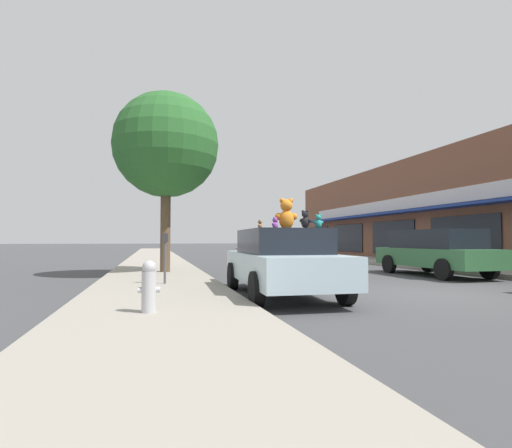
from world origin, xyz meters
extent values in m
plane|color=#424244|center=(0.00, 0.00, 0.00)|extent=(260.00, 260.00, 0.00)
cube|color=gray|center=(-6.16, 0.00, 0.08)|extent=(3.16, 90.00, 0.16)
cube|color=navy|center=(7.24, 10.41, 2.83)|extent=(1.02, 28.61, 0.12)
cube|color=silver|center=(7.70, 10.41, 3.38)|extent=(0.08, 27.25, 0.70)
cube|color=black|center=(7.71, 7.57, 1.40)|extent=(0.06, 4.31, 2.00)
cube|color=black|center=(7.71, 13.25, 1.40)|extent=(0.06, 4.31, 2.00)
cube|color=black|center=(7.71, 18.93, 1.40)|extent=(0.06, 4.31, 2.00)
cube|color=black|center=(7.71, 24.61, 1.40)|extent=(0.06, 4.31, 2.00)
cube|color=#ADC6D1|center=(-3.49, 0.56, 0.66)|extent=(2.01, 4.69, 0.62)
cube|color=black|center=(-3.49, 0.56, 1.24)|extent=(1.70, 2.60, 0.54)
cylinder|color=black|center=(-4.32, 2.02, 0.34)|extent=(0.23, 0.69, 0.69)
cylinder|color=black|center=(-2.54, 1.95, 0.34)|extent=(0.23, 0.69, 0.69)
cylinder|color=black|center=(-4.44, -0.84, 0.34)|extent=(0.23, 0.69, 0.69)
cylinder|color=black|center=(-2.66, -0.91, 0.34)|extent=(0.23, 0.69, 0.69)
ellipsoid|color=orange|center=(-3.34, 0.64, 1.73)|extent=(0.37, 0.32, 0.45)
sphere|color=orange|center=(-3.34, 0.64, 2.06)|extent=(0.31, 0.31, 0.28)
sphere|color=orange|center=(-3.24, 0.63, 2.17)|extent=(0.13, 0.13, 0.12)
sphere|color=orange|center=(-3.44, 0.65, 2.17)|extent=(0.13, 0.13, 0.12)
sphere|color=#FFBA41|center=(-3.33, 0.76, 2.04)|extent=(0.12, 0.12, 0.11)
sphere|color=orange|center=(-3.16, 0.65, 1.81)|extent=(0.18, 0.18, 0.16)
sphere|color=orange|center=(-3.52, 0.68, 1.81)|extent=(0.18, 0.18, 0.16)
ellipsoid|color=teal|center=(-2.99, -0.38, 1.60)|extent=(0.16, 0.14, 0.18)
sphere|color=teal|center=(-2.99, -0.38, 1.73)|extent=(0.13, 0.13, 0.12)
sphere|color=teal|center=(-2.95, -0.38, 1.77)|extent=(0.06, 0.06, 0.05)
sphere|color=teal|center=(-3.03, -0.37, 1.77)|extent=(0.06, 0.06, 0.05)
sphere|color=#47CDC6|center=(-2.98, -0.33, 1.72)|extent=(0.05, 0.05, 0.04)
sphere|color=teal|center=(-2.92, -0.38, 1.63)|extent=(0.08, 0.08, 0.07)
sphere|color=teal|center=(-3.06, -0.35, 1.63)|extent=(0.08, 0.08, 0.07)
ellipsoid|color=black|center=(-3.32, -0.48, 1.62)|extent=(0.22, 0.23, 0.23)
sphere|color=black|center=(-3.32, -0.48, 1.79)|extent=(0.20, 0.20, 0.14)
sphere|color=black|center=(-3.29, -0.52, 1.84)|extent=(0.08, 0.08, 0.06)
sphere|color=black|center=(-3.36, -0.44, 1.84)|extent=(0.08, 0.08, 0.06)
sphere|color=#3A3A3D|center=(-3.28, -0.44, 1.78)|extent=(0.08, 0.08, 0.05)
sphere|color=black|center=(-3.26, -0.54, 1.66)|extent=(0.12, 0.12, 0.08)
sphere|color=black|center=(-3.37, -0.40, 1.66)|extent=(0.12, 0.12, 0.08)
ellipsoid|color=red|center=(-3.59, 0.67, 1.58)|extent=(0.15, 0.15, 0.15)
sphere|color=red|center=(-3.59, 0.67, 1.69)|extent=(0.13, 0.13, 0.09)
sphere|color=red|center=(-3.57, 0.70, 1.73)|extent=(0.06, 0.06, 0.04)
sphere|color=red|center=(-3.61, 0.64, 1.73)|extent=(0.06, 0.06, 0.04)
sphere|color=#FF4741|center=(-3.62, 0.70, 1.68)|extent=(0.05, 0.05, 0.04)
sphere|color=red|center=(-3.56, 0.72, 1.61)|extent=(0.08, 0.08, 0.05)
sphere|color=red|center=(-3.64, 0.63, 1.61)|extent=(0.08, 0.08, 0.05)
ellipsoid|color=olive|center=(-3.86, 1.06, 1.58)|extent=(0.14, 0.15, 0.15)
sphere|color=olive|center=(-3.86, 1.06, 1.69)|extent=(0.13, 0.13, 0.09)
sphere|color=olive|center=(-3.84, 1.08, 1.72)|extent=(0.05, 0.05, 0.04)
sphere|color=olive|center=(-3.88, 1.03, 1.72)|extent=(0.05, 0.05, 0.04)
sphere|color=tan|center=(-3.89, 1.08, 1.68)|extent=(0.05, 0.05, 0.04)
sphere|color=olive|center=(-3.83, 1.11, 1.60)|extent=(0.07, 0.07, 0.05)
sphere|color=olive|center=(-3.90, 1.01, 1.60)|extent=(0.07, 0.07, 0.05)
ellipsoid|color=purple|center=(-3.66, 0.50, 1.59)|extent=(0.17, 0.17, 0.17)
sphere|color=purple|center=(-3.66, 0.50, 1.71)|extent=(0.15, 0.15, 0.11)
sphere|color=purple|center=(-3.63, 0.53, 1.75)|extent=(0.06, 0.06, 0.04)
sphere|color=purple|center=(-3.69, 0.48, 1.75)|extent=(0.06, 0.06, 0.04)
sphere|color=#BA67ED|center=(-3.69, 0.54, 1.71)|extent=(0.06, 0.06, 0.04)
sphere|color=purple|center=(-3.62, 0.56, 1.62)|extent=(0.09, 0.09, 0.06)
sphere|color=purple|center=(-3.72, 0.47, 1.62)|extent=(0.09, 0.09, 0.06)
cube|color=#336B3D|center=(3.33, 4.04, 0.65)|extent=(1.77, 4.76, 0.62)
cube|color=black|center=(3.33, 4.04, 1.29)|extent=(1.56, 3.29, 0.65)
cylinder|color=black|center=(2.46, 5.51, 0.34)|extent=(0.20, 0.69, 0.69)
cylinder|color=black|center=(4.20, 5.51, 0.34)|extent=(0.20, 0.69, 0.69)
cylinder|color=black|center=(2.46, 2.56, 0.34)|extent=(0.20, 0.69, 0.69)
cylinder|color=black|center=(4.20, 2.56, 0.34)|extent=(0.20, 0.69, 0.69)
cylinder|color=brown|center=(-5.88, 6.18, 1.60)|extent=(0.34, 0.34, 2.87)
sphere|color=#286028|center=(-5.88, 6.18, 4.59)|extent=(3.67, 3.67, 3.67)
cylinder|color=#B2B2B7|center=(-6.35, -1.68, 0.47)|extent=(0.22, 0.22, 0.62)
sphere|color=#B2B2B7|center=(-6.35, -1.68, 0.85)|extent=(0.21, 0.21, 0.21)
cylinder|color=#B2B2B7|center=(-6.47, -1.68, 0.50)|extent=(0.10, 0.09, 0.09)
cylinder|color=#B2B2B7|center=(-6.24, -1.68, 0.50)|extent=(0.10, 0.09, 0.09)
cylinder|color=#4C4C51|center=(-6.00, 2.34, 0.69)|extent=(0.06, 0.06, 1.05)
cube|color=#2D2D33|center=(-6.00, 2.34, 1.32)|extent=(0.14, 0.10, 0.22)
camera|label=1|loc=(-6.31, -8.02, 1.27)|focal=28.00mm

